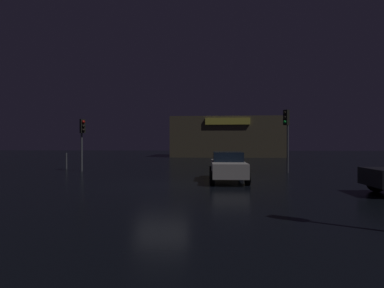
{
  "coord_description": "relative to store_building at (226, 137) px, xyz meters",
  "views": [
    {
      "loc": [
        2.4,
        -13.81,
        2.02
      ],
      "look_at": [
        0.88,
        7.85,
        1.91
      ],
      "focal_mm": 27.51,
      "sensor_mm": 36.0,
      "label": 1
    }
  ],
  "objects": [
    {
      "name": "traffic_signal_cross_right",
      "position": [
        2.92,
        -23.82,
        0.31
      ],
      "size": [
        0.43,
        0.41,
        4.19
      ],
      "color": "#595B60",
      "rests_on": "ground"
    },
    {
      "name": "ground_plane",
      "position": [
        -4.38,
        -29.91,
        -2.81
      ],
      "size": [
        120.0,
        120.0,
        0.0
      ],
      "primitive_type": "plane",
      "color": "black"
    },
    {
      "name": "store_building",
      "position": [
        0.0,
        0.0,
        0.0
      ],
      "size": [
        15.57,
        9.0,
        5.6
      ],
      "color": "brown",
      "rests_on": "ground"
    },
    {
      "name": "traffic_signal_opposite",
      "position": [
        -11.1,
        -23.72,
        -0.14
      ],
      "size": [
        0.42,
        0.42,
        3.66
      ],
      "color": "#595B60",
      "rests_on": "ground"
    },
    {
      "name": "bollard_kerb_a",
      "position": [
        -13.19,
        -21.91,
        -2.19
      ],
      "size": [
        0.11,
        0.11,
        1.22
      ],
      "primitive_type": "cylinder",
      "color": "#595B60",
      "rests_on": "ground"
    },
    {
      "name": "car_near",
      "position": [
        -1.19,
        -28.22,
        -2.01
      ],
      "size": [
        1.96,
        4.31,
        1.53
      ],
      "color": "silver",
      "rests_on": "ground"
    }
  ]
}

